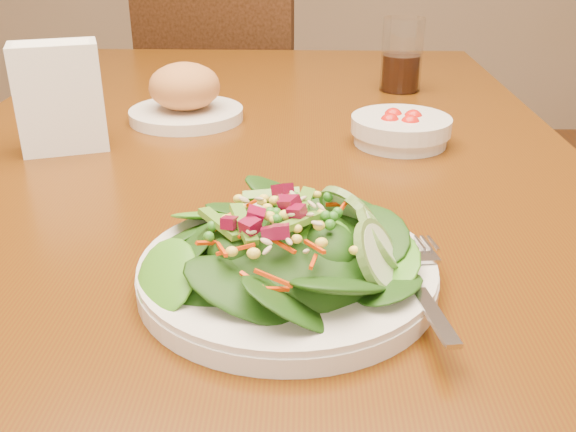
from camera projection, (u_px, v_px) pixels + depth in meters
The scene contains 7 objects.
dining_table at pixel (253, 210), 0.94m from camera, with size 0.90×1.40×0.75m.
chair_far at pixel (231, 112), 1.88m from camera, with size 0.54×0.54×0.98m.
salad_plate at pixel (298, 255), 0.55m from camera, with size 0.26×0.26×0.07m.
bread_plate at pixel (185, 97), 0.99m from camera, with size 0.18×0.18×0.09m.
tomato_bowl at pixel (401, 129), 0.90m from camera, with size 0.14×0.14×0.05m.
drinking_glass at pixel (402, 60), 1.16m from camera, with size 0.07×0.07×0.13m.
napkin_holder at pixel (59, 94), 0.85m from camera, with size 0.12×0.09×0.14m.
Camera 1 is at (0.08, -0.85, 1.04)m, focal length 40.00 mm.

